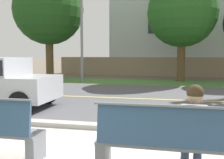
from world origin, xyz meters
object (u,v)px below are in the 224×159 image
object	(u,v)px
shade_tree_left	(185,7)
shade_tree_far_left	(50,4)
seated_person_grey	(194,125)
streetlamp	(83,15)
bench_right	(171,143)

from	to	relation	value
shade_tree_left	shade_tree_far_left	bearing A→B (deg)	-177.74
seated_person_grey	shade_tree_far_left	bearing A→B (deg)	122.62
shade_tree_far_left	shade_tree_left	bearing A→B (deg)	2.26
seated_person_grey	streetlamp	world-z (taller)	streetlamp
bench_right	shade_tree_left	bearing A→B (deg)	86.98
bench_right	seated_person_grey	bearing A→B (deg)	30.25
seated_person_grey	streetlamp	distance (m)	13.27
streetlamp	seated_person_grey	bearing A→B (deg)	-64.75
streetlamp	shade_tree_left	world-z (taller)	streetlamp
bench_right	seated_person_grey	distance (m)	0.40
bench_right	shade_tree_left	xyz separation A→B (m)	(0.68, 12.81, 3.91)
seated_person_grey	streetlamp	bearing A→B (deg)	115.25
shade_tree_far_left	streetlamp	bearing A→B (deg)	-15.67
bench_right	streetlamp	distance (m)	13.36
bench_right	shade_tree_far_left	world-z (taller)	shade_tree_far_left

